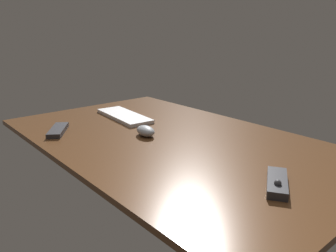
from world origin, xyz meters
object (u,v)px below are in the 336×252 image
Objects in this scene: media_remote at (277,183)px; tv_remote at (58,130)px; keyboard at (124,116)px; computer_mouse at (146,131)px.

media_remote is 0.96× the size of tv_remote.
tv_remote is (2.09, -33.51, 0.16)cm from keyboard.
tv_remote is at bearing -106.27° from media_remote.
computer_mouse reaches higher than keyboard.
media_remote is (87.21, -8.47, 0.40)cm from keyboard.
media_remote is at bearing 8.99° from computer_mouse.
keyboard is at bearing -128.22° from media_remote.
tv_remote is at bearing -81.26° from keyboard.
keyboard is 1.96× the size of tv_remote.
keyboard is 33.58cm from tv_remote.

